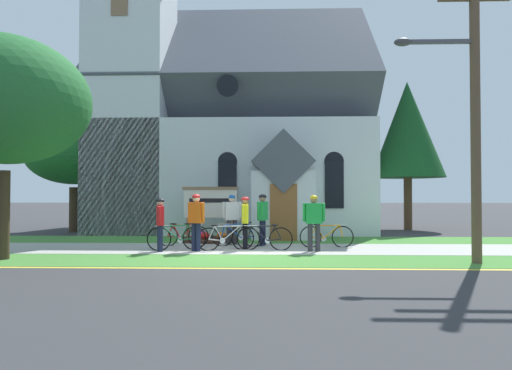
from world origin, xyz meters
name	(u,v)px	position (x,y,z in m)	size (l,w,h in m)	color
ground	(243,241)	(0.00, 4.00, 0.00)	(140.00, 140.00, 0.00)	#333335
sidewalk_slab	(215,248)	(-0.72, 1.62, 0.01)	(32.00, 2.74, 0.01)	#A8A59E
grass_verge	(204,260)	(-0.72, -0.81, 0.00)	(32.00, 2.12, 0.01)	#427F33
church_lawn	(224,240)	(-0.72, 4.29, 0.00)	(24.00, 2.60, 0.01)	#427F33
curb_paint_stripe	(196,268)	(-0.72, -2.02, 0.00)	(28.00, 0.16, 0.01)	yellow
church_building	(224,131)	(-1.29, 9.60, 4.87)	(12.90, 10.67, 14.04)	silver
church_sign	(211,204)	(-1.23, 4.17, 1.34)	(2.10, 0.28, 2.00)	#7F6047
flower_bed	(209,239)	(-1.23, 3.87, 0.08)	(2.14, 2.14, 0.34)	#382319
bicycle_orange	(177,238)	(-1.86, 1.26, 0.38)	(1.76, 0.48, 0.85)	black
bicycle_yellow	(183,235)	(-1.89, 2.23, 0.36)	(1.74, 0.21, 0.78)	black
bicycle_white	(326,236)	(2.83, 2.03, 0.37)	(1.75, 0.09, 0.78)	black
bicycle_silver	(238,235)	(-0.05, 2.21, 0.38)	(1.78, 0.28, 0.83)	black
bicycle_green	(265,238)	(0.84, 1.32, 0.38)	(1.74, 0.15, 0.82)	black
bicycle_blue	(226,238)	(-0.37, 1.28, 0.38)	(1.74, 0.54, 0.81)	black
cyclist_in_orange_jersey	(245,219)	(0.22, 1.56, 0.96)	(0.27, 0.72, 1.64)	black
cyclist_in_yellow_jersey	(263,215)	(0.76, 2.43, 1.01)	(0.36, 0.68, 1.72)	#191E38
cyclist_in_red_jersey	(232,215)	(-0.29, 2.68, 1.00)	(0.65, 0.38, 1.70)	#2D2D33
cyclist_in_green_jersey	(314,218)	(2.32, 1.01, 1.00)	(0.66, 0.28, 1.70)	#2D2D33
cyclist_in_white_jersey	(160,221)	(-2.30, 0.89, 0.92)	(0.33, 0.71, 1.59)	#191E38
cyclist_in_blue_jersey	(196,218)	(-1.22, 0.93, 1.02)	(0.56, 0.52, 1.73)	#191E38
utility_pole	(471,87)	(6.06, -1.05, 4.43)	(3.12, 0.28, 7.98)	brown
roadside_conifer	(407,130)	(7.69, 9.13, 4.84)	(3.48, 3.48, 7.20)	#4C3823
yard_deciduous_tree	(74,156)	(-7.97, 7.52, 3.48)	(4.24, 4.24, 4.82)	#3D2D1E
verge_sapling	(5,101)	(-6.05, -0.78, 4.21)	(4.37, 4.37, 5.91)	#3D2D1E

